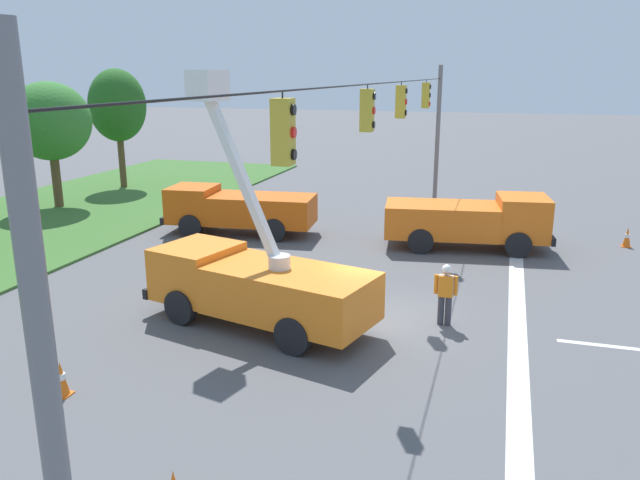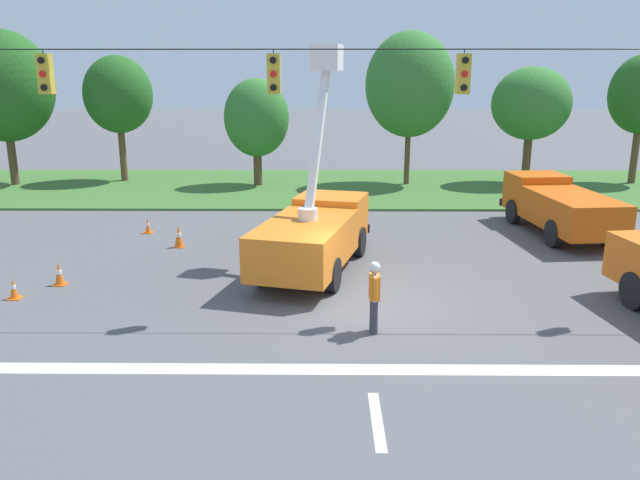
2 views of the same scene
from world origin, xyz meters
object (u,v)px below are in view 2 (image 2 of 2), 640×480
(tree_centre, at_px, (257,118))
(traffic_cone_mid_left, at_px, (179,236))
(tree_west, at_px, (118,95))
(tree_east, at_px, (410,85))
(tree_far_west, at_px, (3,86))
(utility_truck_support_near, at_px, (558,205))
(road_worker, at_px, (374,293))
(utility_truck_bucket_lift, at_px, (315,229))
(traffic_cone_foreground_left, at_px, (59,274))
(traffic_cone_foreground_right, at_px, (14,289))
(tree_far_east, at_px, (531,104))
(traffic_cone_mid_right, at_px, (148,226))

(tree_centre, bearing_deg, traffic_cone_mid_left, -96.87)
(tree_west, bearing_deg, tree_east, -3.82)
(tree_west, bearing_deg, tree_far_west, -166.18)
(utility_truck_support_near, xyz_separation_m, road_worker, (-7.84, -9.74, -0.13))
(tree_centre, xyz_separation_m, utility_truck_bucket_lift, (3.42, -15.20, -2.41))
(traffic_cone_foreground_left, relative_size, traffic_cone_foreground_right, 1.17)
(utility_truck_bucket_lift, relative_size, traffic_cone_foreground_right, 11.85)
(traffic_cone_foreground_left, bearing_deg, traffic_cone_mid_left, 58.60)
(tree_far_west, relative_size, traffic_cone_foreground_right, 14.18)
(utility_truck_support_near, xyz_separation_m, traffic_cone_foreground_left, (-16.84, -6.33, -0.79))
(tree_far_west, height_order, utility_truck_support_near, tree_far_west)
(tree_far_east, distance_m, traffic_cone_foreground_left, 26.20)
(tree_west, relative_size, tree_centre, 1.21)
(tree_east, xyz_separation_m, traffic_cone_foreground_right, (-13.13, -18.35, -5.21))
(tree_centre, bearing_deg, utility_truck_bucket_lift, -77.33)
(tree_west, distance_m, road_worker, 25.45)
(tree_centre, relative_size, traffic_cone_mid_right, 9.99)
(tree_west, distance_m, utility_truck_bucket_lift, 20.41)
(tree_far_east, relative_size, traffic_cone_mid_left, 8.10)
(tree_east, xyz_separation_m, traffic_cone_mid_left, (-9.78, -12.97, -5.09))
(tree_far_west, distance_m, traffic_cone_mid_left, 18.16)
(tree_far_west, relative_size, utility_truck_support_near, 1.25)
(road_worker, height_order, traffic_cone_mid_right, road_worker)
(tree_west, xyz_separation_m, tree_east, (16.13, -1.08, 0.57))
(traffic_cone_foreground_left, xyz_separation_m, traffic_cone_foreground_right, (-0.78, -1.18, -0.06))
(tree_centre, xyz_separation_m, tree_far_east, (14.97, 0.67, 0.73))
(tree_west, relative_size, traffic_cone_mid_left, 8.87)
(tree_far_west, height_order, tree_far_east, tree_far_west)
(tree_east, distance_m, road_worker, 21.33)
(tree_far_east, relative_size, utility_truck_bucket_lift, 0.92)
(tree_far_east, relative_size, traffic_cone_foreground_left, 9.32)
(tree_east, xyz_separation_m, traffic_cone_mid_right, (-11.46, -10.93, -5.21))
(utility_truck_support_near, bearing_deg, traffic_cone_mid_right, -179.67)
(tree_east, height_order, traffic_cone_mid_right, tree_east)
(tree_far_east, xyz_separation_m, utility_truck_bucket_lift, (-11.56, -15.87, -3.14))
(tree_centre, relative_size, road_worker, 3.31)
(tree_far_east, bearing_deg, traffic_cone_mid_right, -148.20)
(traffic_cone_foreground_right, bearing_deg, utility_truck_bucket_lift, 18.73)
(tree_far_west, bearing_deg, utility_truck_bucket_lift, -41.89)
(tree_far_west, distance_m, traffic_cone_foreground_right, 20.66)
(traffic_cone_foreground_left, bearing_deg, traffic_cone_foreground_right, -123.53)
(tree_west, xyz_separation_m, traffic_cone_mid_left, (6.35, -14.04, -4.52))
(tree_west, xyz_separation_m, traffic_cone_mid_right, (4.67, -12.01, -4.64))
(traffic_cone_foreground_left, bearing_deg, tree_east, 54.28)
(tree_far_east, height_order, traffic_cone_foreground_right, tree_far_east)
(utility_truck_bucket_lift, distance_m, traffic_cone_mid_left, 5.64)
(tree_centre, relative_size, tree_east, 0.71)
(road_worker, bearing_deg, traffic_cone_mid_left, 130.19)
(tree_far_west, distance_m, tree_centre, 13.65)
(utility_truck_bucket_lift, bearing_deg, traffic_cone_mid_right, 145.17)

